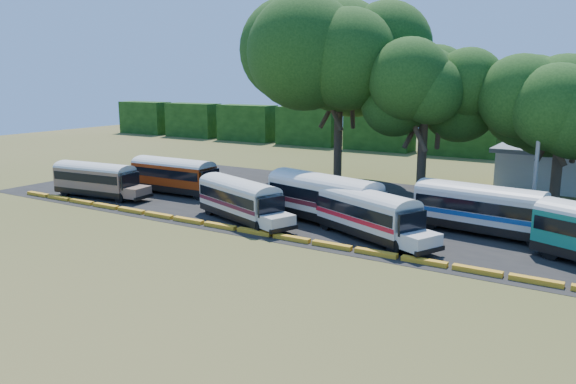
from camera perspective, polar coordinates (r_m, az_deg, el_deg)
The scene contains 14 objects.
ground at distance 37.21m, azimuth -2.42°, elevation -4.98°, with size 160.00×160.00×0.00m, color #394517.
asphalt_strip at distance 46.87m, azimuth 6.86°, elevation -1.56°, with size 64.00×24.00×0.02m, color black.
curb at distance 37.97m, azimuth -1.57°, elevation -4.40°, with size 53.70×0.45×0.30m.
treeline_backdrop at distance 80.40m, azimuth 17.22°, elevation 5.65°, with size 130.00×4.00×6.00m.
bus_beige at distance 52.98m, azimuth -18.87°, elevation 1.39°, with size 9.70×3.23×3.13m.
bus_red at distance 52.57m, azimuth -11.38°, elevation 1.84°, with size 10.13×2.62×3.32m.
bus_cream_west at distance 42.00m, azimuth -4.85°, elevation -0.57°, with size 9.84×5.65×3.17m.
bus_cream_east at distance 41.15m, azimuth 3.88°, elevation -0.42°, with size 11.43×5.35×3.65m.
bus_white_red at distance 37.79m, azimuth 8.02°, elevation -1.91°, with size 10.12×6.35×3.29m.
bus_white_blue at distance 40.57m, azimuth 19.13°, elevation -1.40°, with size 10.67×3.79×3.43m.
tree_west at distance 54.64m, azimuth 5.25°, elevation 13.63°, with size 14.48×14.48×17.93m.
tree_center at distance 50.17m, azimuth 13.77°, elevation 10.36°, with size 8.88×8.88×13.14m.
tree_east at distance 49.52m, azimuth 26.18°, elevation 8.13°, with size 10.30×10.30×12.44m.
utility_pole at distance 45.19m, azimuth 23.94°, elevation 2.93°, with size 1.60×0.30×8.94m.
Camera 1 is at (20.07, -29.48, 10.61)m, focal length 35.00 mm.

